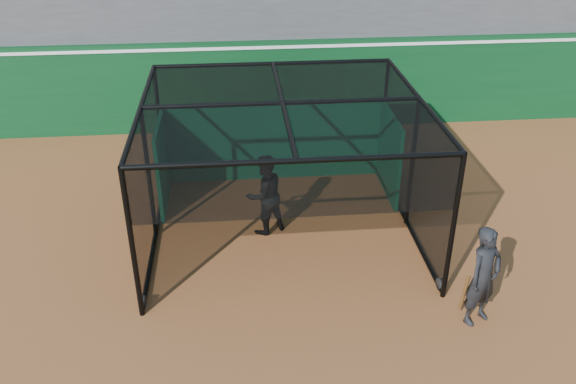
{
  "coord_description": "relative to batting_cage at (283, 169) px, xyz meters",
  "views": [
    {
      "loc": [
        -0.62,
        -7.76,
        6.81
      ],
      "look_at": [
        0.3,
        2.0,
        1.4
      ],
      "focal_mm": 38.0,
      "sensor_mm": 36.0,
      "label": 1
    }
  ],
  "objects": [
    {
      "name": "ground",
      "position": [
        -0.29,
        -2.97,
        -1.39
      ],
      "size": [
        120.0,
        120.0,
        0.0
      ],
      "primitive_type": "plane",
      "color": "brown",
      "rests_on": "ground"
    },
    {
      "name": "outfield_wall",
      "position": [
        -0.29,
        5.53,
        -0.1
      ],
      "size": [
        50.0,
        0.5,
        2.5
      ],
      "color": "#0B3D1A",
      "rests_on": "ground"
    },
    {
      "name": "batting_cage",
      "position": [
        0.0,
        0.0,
        0.0
      ],
      "size": [
        5.32,
        5.03,
        2.78
      ],
      "color": "black",
      "rests_on": "ground"
    },
    {
      "name": "batter",
      "position": [
        -0.37,
        -0.04,
        -0.53
      ],
      "size": [
        1.04,
        0.97,
        1.71
      ],
      "primitive_type": "imported",
      "rotation": [
        0.0,
        0.0,
        3.64
      ],
      "color": "black",
      "rests_on": "ground"
    },
    {
      "name": "on_deck_player",
      "position": [
        2.97,
        -3.14,
        -0.5
      ],
      "size": [
        0.77,
        0.68,
        1.78
      ],
      "color": "black",
      "rests_on": "ground"
    }
  ]
}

